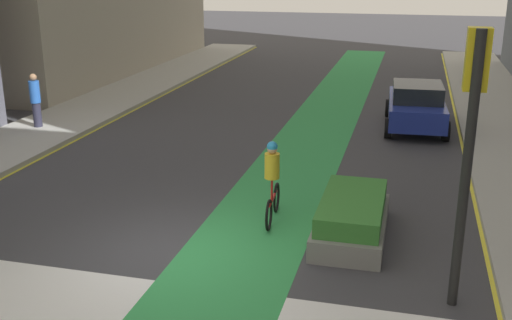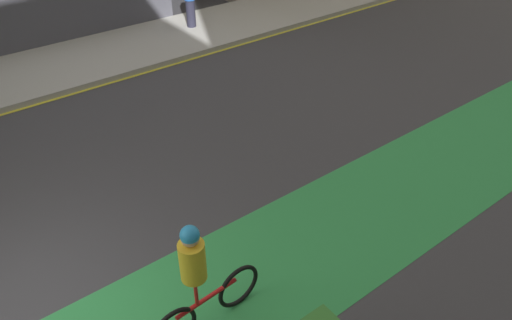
% 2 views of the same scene
% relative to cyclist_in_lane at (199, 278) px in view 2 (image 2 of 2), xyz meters
% --- Properties ---
extents(cyclist_in_lane, '(0.32, 1.73, 1.86)m').
position_rel_cyclist_in_lane_xyz_m(cyclist_in_lane, '(0.00, 0.00, 0.00)').
color(cyclist_in_lane, black).
rests_on(cyclist_in_lane, ground_plane).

